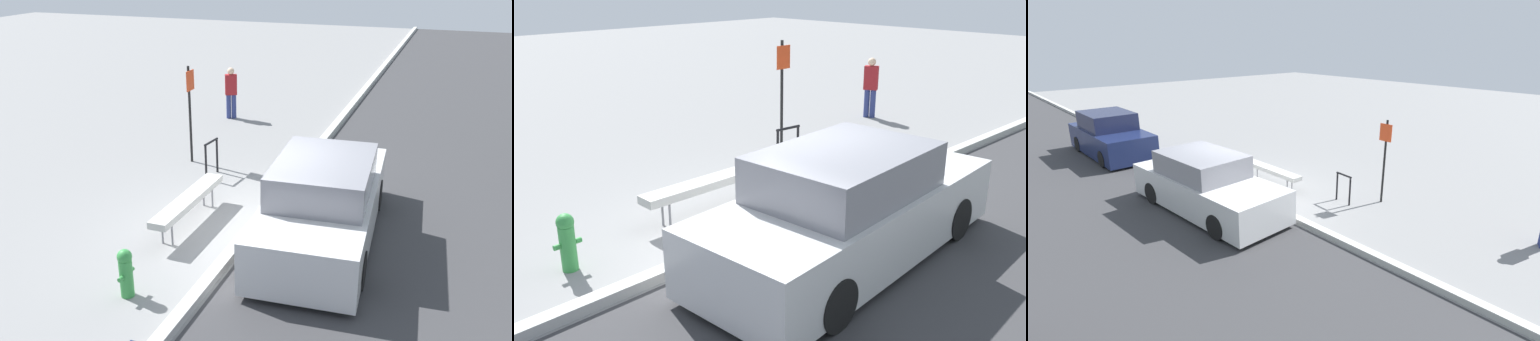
{
  "view_description": "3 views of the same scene",
  "coord_description": "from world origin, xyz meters",
  "views": [
    {
      "loc": [
        -8.58,
        -3.25,
        4.77
      ],
      "look_at": [
        1.48,
        0.44,
        0.6
      ],
      "focal_mm": 40.0,
      "sensor_mm": 36.0,
      "label": 1
    },
    {
      "loc": [
        -5.2,
        -5.33,
        3.54
      ],
      "look_at": [
        -0.21,
        -0.26,
        1.07
      ],
      "focal_mm": 40.0,
      "sensor_mm": 36.0,
      "label": 2
    },
    {
      "loc": [
        8.85,
        -6.18,
        4.35
      ],
      "look_at": [
        1.37,
        0.43,
        1.0
      ],
      "focal_mm": 28.0,
      "sensor_mm": 36.0,
      "label": 3
    }
  ],
  "objects": [
    {
      "name": "curb",
      "position": [
        0.0,
        0.0,
        0.07
      ],
      "size": [
        60.0,
        0.2,
        0.13
      ],
      "color": "#B7B7B2",
      "rests_on": "ground_plane"
    },
    {
      "name": "sign_post",
      "position": [
        2.96,
        2.61,
        1.38
      ],
      "size": [
        0.36,
        0.08,
        2.3
      ],
      "color": "black",
      "rests_on": "ground_plane"
    },
    {
      "name": "bike_rack",
      "position": [
        2.28,
        1.79,
        0.5
      ],
      "size": [
        0.55,
        0.1,
        0.83
      ],
      "rotation": [
        0.0,
        0.0,
        -0.1
      ],
      "color": "black",
      "rests_on": "ground_plane"
    },
    {
      "name": "fire_hydrant",
      "position": [
        -2.51,
        0.99,
        0.41
      ],
      "size": [
        0.36,
        0.22,
        0.77
      ],
      "color": "#338C3F",
      "rests_on": "ground_plane"
    },
    {
      "name": "pedestrian",
      "position": [
        6.78,
        3.17,
        0.82
      ],
      "size": [
        0.32,
        0.39,
        1.53
      ],
      "rotation": [
        0.0,
        0.0,
        2.02
      ],
      "color": "navy",
      "rests_on": "ground_plane"
    },
    {
      "name": "ground_plane",
      "position": [
        0.0,
        0.0,
        0.0
      ],
      "size": [
        60.0,
        60.0,
        0.0
      ],
      "primitive_type": "plane",
      "color": "gray"
    },
    {
      "name": "parked_car_near",
      "position": [
        0.23,
        -1.27,
        0.68
      ],
      "size": [
        4.81,
        2.05,
        1.52
      ],
      "rotation": [
        0.0,
        0.0,
        0.07
      ],
      "color": "black",
      "rests_on": "ground_plane"
    },
    {
      "name": "bench",
      "position": [
        -0.08,
        1.19,
        0.48
      ],
      "size": [
        2.38,
        0.35,
        0.55
      ],
      "rotation": [
        0.0,
        0.0,
        -0.0
      ],
      "color": "gray",
      "rests_on": "ground_plane"
    }
  ]
}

